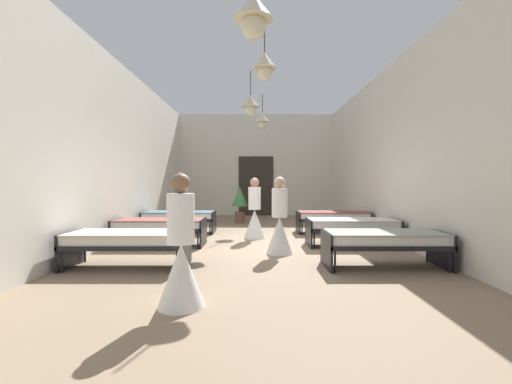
% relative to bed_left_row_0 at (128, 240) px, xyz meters
% --- Properties ---
extents(ground_plane, '(6.83, 14.16, 0.10)m').
position_rel_bed_left_row_0_xyz_m(ground_plane, '(2.06, 1.90, -0.49)').
color(ground_plane, '#8C755B').
extents(room_shell, '(6.63, 13.76, 4.11)m').
position_rel_bed_left_row_0_xyz_m(room_shell, '(2.06, 3.27, 1.62)').
color(room_shell, silver).
rests_on(room_shell, ground).
extents(bed_left_row_0, '(1.90, 0.84, 0.57)m').
position_rel_bed_left_row_0_xyz_m(bed_left_row_0, '(0.00, 0.00, 0.00)').
color(bed_left_row_0, black).
rests_on(bed_left_row_0, ground).
extents(bed_right_row_0, '(1.90, 0.84, 0.57)m').
position_rel_bed_left_row_0_xyz_m(bed_right_row_0, '(4.13, 0.00, 0.00)').
color(bed_right_row_0, black).
rests_on(bed_right_row_0, ground).
extents(bed_left_row_1, '(1.90, 0.84, 0.57)m').
position_rel_bed_left_row_0_xyz_m(bed_left_row_1, '(0.00, 1.90, 0.00)').
color(bed_left_row_1, black).
rests_on(bed_left_row_1, ground).
extents(bed_right_row_1, '(1.90, 0.84, 0.57)m').
position_rel_bed_left_row_0_xyz_m(bed_right_row_1, '(4.13, 1.90, 0.00)').
color(bed_right_row_1, black).
rests_on(bed_right_row_1, ground).
extents(bed_left_row_2, '(1.90, 0.84, 0.57)m').
position_rel_bed_left_row_0_xyz_m(bed_left_row_2, '(0.00, 3.80, 0.00)').
color(bed_left_row_2, black).
rests_on(bed_left_row_2, ground).
extents(bed_right_row_2, '(1.90, 0.84, 0.57)m').
position_rel_bed_left_row_0_xyz_m(bed_right_row_2, '(4.13, 3.80, 0.00)').
color(bed_right_row_2, black).
rests_on(bed_right_row_2, ground).
extents(nurse_near_aisle, '(0.52, 0.52, 1.49)m').
position_rel_bed_left_row_0_xyz_m(nurse_near_aisle, '(2.51, 1.05, 0.09)').
color(nurse_near_aisle, white).
rests_on(nurse_near_aisle, ground).
extents(nurse_mid_aisle, '(0.52, 0.52, 1.49)m').
position_rel_bed_left_row_0_xyz_m(nurse_mid_aisle, '(1.24, -1.80, 0.09)').
color(nurse_mid_aisle, white).
rests_on(nurse_mid_aisle, ground).
extents(nurse_far_aisle, '(0.52, 0.52, 1.49)m').
position_rel_bed_left_row_0_xyz_m(nurse_far_aisle, '(2.03, 2.89, 0.09)').
color(nurse_far_aisle, white).
rests_on(nurse_far_aisle, ground).
extents(potted_plant, '(0.52, 0.52, 1.22)m').
position_rel_bed_left_row_0_xyz_m(potted_plant, '(1.52, 6.04, 0.32)').
color(potted_plant, brown).
rests_on(potted_plant, ground).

